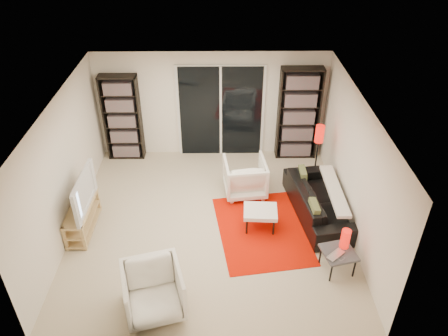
{
  "coord_description": "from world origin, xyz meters",
  "views": [
    {
      "loc": [
        0.18,
        -6.23,
        5.34
      ],
      "look_at": [
        0.25,
        0.3,
        1.0
      ],
      "focal_mm": 35.0,
      "sensor_mm": 36.0,
      "label": 1
    }
  ],
  "objects_px": {
    "bookshelf_left": "(122,118)",
    "armchair_back": "(245,177)",
    "tv_stand": "(83,218)",
    "ottoman": "(260,212)",
    "sofa": "(318,201)",
    "bookshelf_right": "(299,114)",
    "floor_lamp": "(319,140)",
    "side_table": "(339,254)",
    "armchair_front": "(153,291)"
  },
  "relations": [
    {
      "from": "tv_stand",
      "to": "side_table",
      "type": "bearing_deg",
      "value": -13.38
    },
    {
      "from": "ottoman",
      "to": "floor_lamp",
      "type": "relative_size",
      "value": 0.47
    },
    {
      "from": "bookshelf_left",
      "to": "floor_lamp",
      "type": "xyz_separation_m",
      "value": [
        4.1,
        -1.04,
        0.02
      ]
    },
    {
      "from": "bookshelf_left",
      "to": "bookshelf_right",
      "type": "xyz_separation_m",
      "value": [
        3.85,
        -0.0,
        0.07
      ]
    },
    {
      "from": "bookshelf_right",
      "to": "armchair_front",
      "type": "xyz_separation_m",
      "value": [
        -2.69,
        -4.3,
        -0.66
      ]
    },
    {
      "from": "bookshelf_left",
      "to": "side_table",
      "type": "xyz_separation_m",
      "value": [
        4.01,
        -3.55,
        -0.62
      ]
    },
    {
      "from": "armchair_front",
      "to": "ottoman",
      "type": "bearing_deg",
      "value": 31.56
    },
    {
      "from": "armchair_back",
      "to": "ottoman",
      "type": "relative_size",
      "value": 1.33
    },
    {
      "from": "armchair_back",
      "to": "sofa",
      "type": "bearing_deg",
      "value": 145.74
    },
    {
      "from": "tv_stand",
      "to": "sofa",
      "type": "relative_size",
      "value": 0.57
    },
    {
      "from": "tv_stand",
      "to": "armchair_back",
      "type": "xyz_separation_m",
      "value": [
        2.97,
        1.09,
        0.11
      ]
    },
    {
      "from": "floor_lamp",
      "to": "side_table",
      "type": "bearing_deg",
      "value": -92.0
    },
    {
      "from": "sofa",
      "to": "armchair_front",
      "type": "xyz_separation_m",
      "value": [
        -2.81,
        -2.18,
        0.09
      ]
    },
    {
      "from": "bookshelf_right",
      "to": "ottoman",
      "type": "relative_size",
      "value": 3.37
    },
    {
      "from": "floor_lamp",
      "to": "bookshelf_right",
      "type": "bearing_deg",
      "value": 103.58
    },
    {
      "from": "tv_stand",
      "to": "ottoman",
      "type": "xyz_separation_m",
      "value": [
        3.2,
        0.02,
        0.08
      ]
    },
    {
      "from": "tv_stand",
      "to": "ottoman",
      "type": "relative_size",
      "value": 1.85
    },
    {
      "from": "armchair_front",
      "to": "floor_lamp",
      "type": "relative_size",
      "value": 0.65
    },
    {
      "from": "ottoman",
      "to": "side_table",
      "type": "bearing_deg",
      "value": -42.26
    },
    {
      "from": "armchair_back",
      "to": "armchair_front",
      "type": "height_order",
      "value": "armchair_front"
    },
    {
      "from": "bookshelf_left",
      "to": "armchair_back",
      "type": "bearing_deg",
      "value": -28.4
    },
    {
      "from": "sofa",
      "to": "side_table",
      "type": "relative_size",
      "value": 3.38
    },
    {
      "from": "bookshelf_left",
      "to": "ottoman",
      "type": "relative_size",
      "value": 3.13
    },
    {
      "from": "bookshelf_right",
      "to": "floor_lamp",
      "type": "height_order",
      "value": "bookshelf_right"
    },
    {
      "from": "ottoman",
      "to": "bookshelf_right",
      "type": "bearing_deg",
      "value": 68.1
    },
    {
      "from": "bookshelf_right",
      "to": "sofa",
      "type": "xyz_separation_m",
      "value": [
        0.11,
        -2.12,
        -0.75
      ]
    },
    {
      "from": "bookshelf_right",
      "to": "side_table",
      "type": "distance_m",
      "value": 3.62
    },
    {
      "from": "tv_stand",
      "to": "armchair_front",
      "type": "height_order",
      "value": "armchair_front"
    },
    {
      "from": "sofa",
      "to": "armchair_back",
      "type": "height_order",
      "value": "armchair_back"
    },
    {
      "from": "armchair_front",
      "to": "ottoman",
      "type": "relative_size",
      "value": 1.37
    },
    {
      "from": "ottoman",
      "to": "side_table",
      "type": "distance_m",
      "value": 1.57
    },
    {
      "from": "armchair_front",
      "to": "side_table",
      "type": "distance_m",
      "value": 2.95
    },
    {
      "from": "bookshelf_left",
      "to": "ottoman",
      "type": "xyz_separation_m",
      "value": [
        2.85,
        -2.49,
        -0.63
      ]
    },
    {
      "from": "tv_stand",
      "to": "armchair_front",
      "type": "relative_size",
      "value": 1.35
    },
    {
      "from": "sofa",
      "to": "floor_lamp",
      "type": "relative_size",
      "value": 1.55
    },
    {
      "from": "bookshelf_left",
      "to": "sofa",
      "type": "height_order",
      "value": "bookshelf_left"
    },
    {
      "from": "bookshelf_left",
      "to": "side_table",
      "type": "distance_m",
      "value": 5.39
    },
    {
      "from": "armchair_front",
      "to": "side_table",
      "type": "xyz_separation_m",
      "value": [
        2.85,
        0.76,
        -0.03
      ]
    },
    {
      "from": "bookshelf_left",
      "to": "bookshelf_right",
      "type": "distance_m",
      "value": 3.85
    },
    {
      "from": "bookshelf_left",
      "to": "armchair_front",
      "type": "distance_m",
      "value": 4.5
    },
    {
      "from": "bookshelf_right",
      "to": "ottoman",
      "type": "bearing_deg",
      "value": -111.9
    },
    {
      "from": "sofa",
      "to": "armchair_back",
      "type": "bearing_deg",
      "value": 53.65
    },
    {
      "from": "armchair_back",
      "to": "bookshelf_left",
      "type": "bearing_deg",
      "value": -34.88
    },
    {
      "from": "bookshelf_left",
      "to": "tv_stand",
      "type": "distance_m",
      "value": 2.63
    },
    {
      "from": "bookshelf_right",
      "to": "side_table",
      "type": "relative_size",
      "value": 3.49
    },
    {
      "from": "bookshelf_right",
      "to": "side_table",
      "type": "height_order",
      "value": "bookshelf_right"
    },
    {
      "from": "sofa",
      "to": "ottoman",
      "type": "xyz_separation_m",
      "value": [
        -1.11,
        -0.37,
        0.05
      ]
    },
    {
      "from": "side_table",
      "to": "sofa",
      "type": "bearing_deg",
      "value": 91.97
    },
    {
      "from": "bookshelf_left",
      "to": "ottoman",
      "type": "height_order",
      "value": "bookshelf_left"
    },
    {
      "from": "armchair_back",
      "to": "floor_lamp",
      "type": "bearing_deg",
      "value": -172.01
    }
  ]
}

